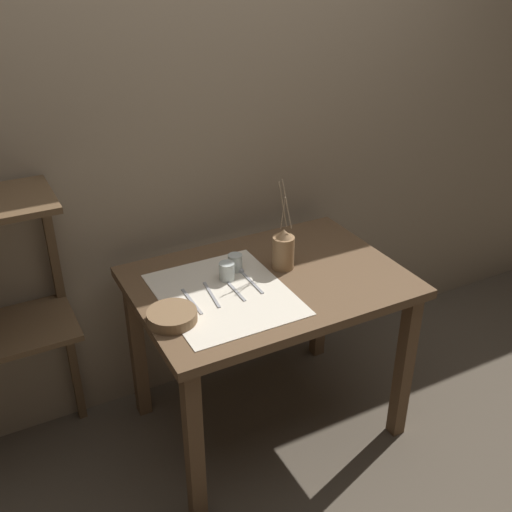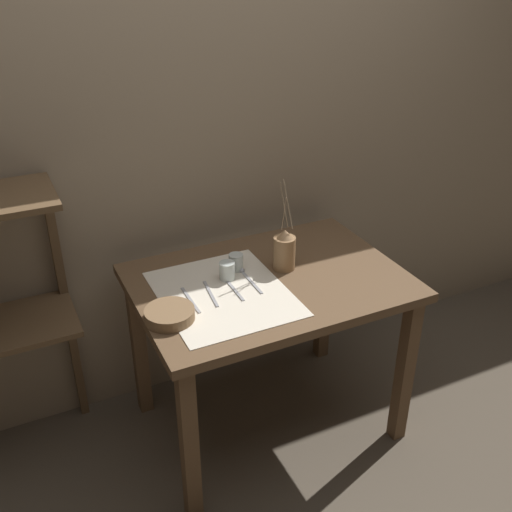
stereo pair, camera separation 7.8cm
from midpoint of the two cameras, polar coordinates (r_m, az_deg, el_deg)
ground_plane at (r=2.95m, az=1.87°, el=-15.38°), size 12.00×12.00×0.00m
stone_wall_back at (r=2.72m, az=-2.70°, el=10.35°), size 7.00×0.06×2.40m
wooden_table at (r=2.53m, az=2.10°, el=-4.34°), size 1.11×0.79×0.79m
linen_cloth at (r=2.37m, az=-2.20°, el=-3.58°), size 0.49×0.58×0.00m
pitcher_with_flowers at (r=2.51m, az=3.62°, el=0.52°), size 0.09×0.09×0.40m
wooden_bowl at (r=2.23m, az=-7.23°, el=-5.57°), size 0.19×0.19×0.04m
glass_tumbler_near at (r=2.45m, az=-1.86°, el=-1.42°), size 0.06×0.06×0.08m
glass_tumbler_far at (r=2.51m, az=-1.03°, el=-0.59°), size 0.06×0.06×0.07m
fork_outer at (r=2.33m, az=-5.30°, el=-4.21°), size 0.01×0.20×0.00m
fork_inner at (r=2.37m, az=-3.39°, el=-3.61°), size 0.03×0.20×0.00m
knife_center at (r=2.40m, az=-1.23°, el=-3.12°), size 0.01×0.20×0.00m
spoon_inner at (r=2.48m, az=-0.07°, el=-1.87°), size 0.02×0.21×0.02m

